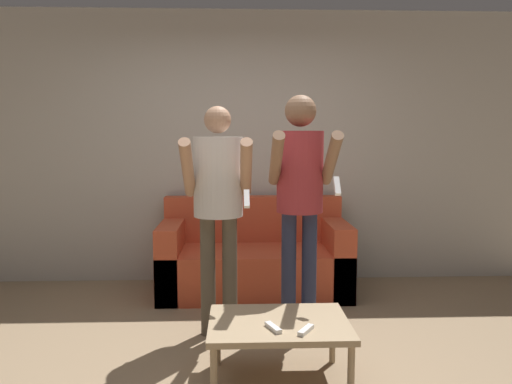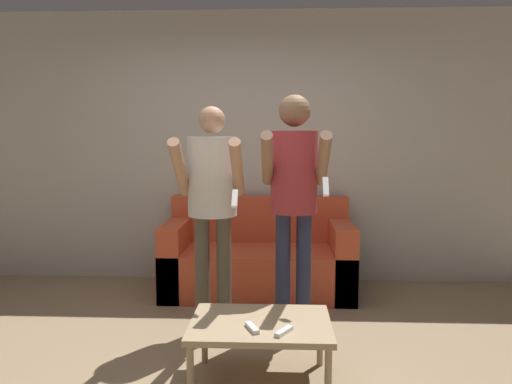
{
  "view_description": "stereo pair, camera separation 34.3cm",
  "coord_description": "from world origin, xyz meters",
  "px_view_note": "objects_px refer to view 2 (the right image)",
  "views": [
    {
      "loc": [
        0.0,
        -2.97,
        1.48
      ],
      "look_at": [
        0.16,
        1.11,
        1.01
      ],
      "focal_mm": 35.0,
      "sensor_mm": 36.0,
      "label": 1
    },
    {
      "loc": [
        0.35,
        -2.97,
        1.48
      ],
      "look_at": [
        0.16,
        1.11,
        1.01
      ],
      "focal_mm": 35.0,
      "sensor_mm": 36.0,
      "label": 2
    }
  ],
  "objects_px": {
    "coffee_table": "(261,328)",
    "remote_near": "(284,331)",
    "person_standing_left": "(212,192)",
    "couch": "(259,260)",
    "remote_far": "(252,328)",
    "person_standing_right": "(294,186)"
  },
  "relations": [
    {
      "from": "couch",
      "to": "person_standing_right",
      "type": "height_order",
      "value": "person_standing_right"
    },
    {
      "from": "coffee_table",
      "to": "remote_near",
      "type": "distance_m",
      "value": 0.23
    },
    {
      "from": "couch",
      "to": "person_standing_left",
      "type": "height_order",
      "value": "person_standing_left"
    },
    {
      "from": "person_standing_left",
      "to": "person_standing_right",
      "type": "distance_m",
      "value": 0.6
    },
    {
      "from": "remote_near",
      "to": "person_standing_right",
      "type": "bearing_deg",
      "value": 85.16
    },
    {
      "from": "couch",
      "to": "remote_near",
      "type": "bearing_deg",
      "value": -83.6
    },
    {
      "from": "person_standing_right",
      "to": "remote_near",
      "type": "height_order",
      "value": "person_standing_right"
    },
    {
      "from": "couch",
      "to": "person_standing_left",
      "type": "relative_size",
      "value": 1.03
    },
    {
      "from": "person_standing_right",
      "to": "remote_near",
      "type": "xyz_separation_m",
      "value": [
        -0.08,
        -0.92,
        -0.71
      ]
    },
    {
      "from": "couch",
      "to": "person_standing_left",
      "type": "distance_m",
      "value": 1.32
    },
    {
      "from": "couch",
      "to": "remote_far",
      "type": "relative_size",
      "value": 11.44
    },
    {
      "from": "remote_near",
      "to": "couch",
      "type": "bearing_deg",
      "value": 96.4
    },
    {
      "from": "person_standing_left",
      "to": "coffee_table",
      "type": "bearing_deg",
      "value": -63.11
    },
    {
      "from": "coffee_table",
      "to": "remote_near",
      "type": "relative_size",
      "value": 5.65
    },
    {
      "from": "couch",
      "to": "coffee_table",
      "type": "relative_size",
      "value": 2.1
    },
    {
      "from": "remote_far",
      "to": "person_standing_right",
      "type": "bearing_deg",
      "value": 73.68
    },
    {
      "from": "coffee_table",
      "to": "person_standing_left",
      "type": "bearing_deg",
      "value": 116.89
    },
    {
      "from": "person_standing_left",
      "to": "coffee_table",
      "type": "xyz_separation_m",
      "value": [
        0.38,
        -0.75,
        -0.72
      ]
    },
    {
      "from": "couch",
      "to": "coffee_table",
      "type": "bearing_deg",
      "value": -87.32
    },
    {
      "from": "person_standing_left",
      "to": "couch",
      "type": "bearing_deg",
      "value": 73.92
    },
    {
      "from": "coffee_table",
      "to": "remote_far",
      "type": "height_order",
      "value": "remote_far"
    },
    {
      "from": "remote_near",
      "to": "coffee_table",
      "type": "bearing_deg",
      "value": 127.82
    }
  ]
}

